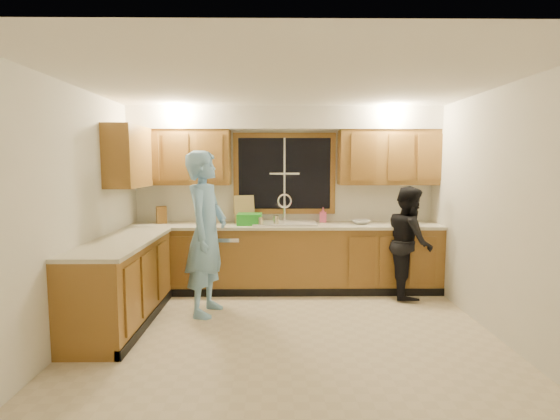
# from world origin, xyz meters

# --- Properties ---
(floor) EXTENTS (4.20, 4.20, 0.00)m
(floor) POSITION_xyz_m (0.00, 0.00, 0.00)
(floor) COLOR beige
(floor) RESTS_ON ground
(ceiling) EXTENTS (4.20, 4.20, 0.00)m
(ceiling) POSITION_xyz_m (0.00, 0.00, 2.50)
(ceiling) COLOR white
(wall_back) EXTENTS (4.20, 0.00, 4.20)m
(wall_back) POSITION_xyz_m (0.00, 1.90, 1.25)
(wall_back) COLOR silver
(wall_back) RESTS_ON ground
(wall_left) EXTENTS (0.00, 3.80, 3.80)m
(wall_left) POSITION_xyz_m (-2.10, 0.00, 1.25)
(wall_left) COLOR silver
(wall_left) RESTS_ON ground
(wall_right) EXTENTS (0.00, 3.80, 3.80)m
(wall_right) POSITION_xyz_m (2.10, 0.00, 1.25)
(wall_right) COLOR silver
(wall_right) RESTS_ON ground
(base_cabinets_back) EXTENTS (4.20, 0.60, 0.88)m
(base_cabinets_back) POSITION_xyz_m (0.00, 1.60, 0.44)
(base_cabinets_back) COLOR olive
(base_cabinets_back) RESTS_ON ground
(base_cabinets_left) EXTENTS (0.60, 1.90, 0.88)m
(base_cabinets_left) POSITION_xyz_m (-1.80, 0.35, 0.44)
(base_cabinets_left) COLOR olive
(base_cabinets_left) RESTS_ON ground
(countertop_back) EXTENTS (4.20, 0.63, 0.04)m
(countertop_back) POSITION_xyz_m (0.00, 1.58, 0.90)
(countertop_back) COLOR beige
(countertop_back) RESTS_ON base_cabinets_back
(countertop_left) EXTENTS (0.63, 1.90, 0.04)m
(countertop_left) POSITION_xyz_m (-1.79, 0.35, 0.90)
(countertop_left) COLOR beige
(countertop_left) RESTS_ON base_cabinets_left
(upper_cabinets_left) EXTENTS (1.35, 0.33, 0.75)m
(upper_cabinets_left) POSITION_xyz_m (-1.43, 1.73, 1.83)
(upper_cabinets_left) COLOR olive
(upper_cabinets_left) RESTS_ON wall_back
(upper_cabinets_right) EXTENTS (1.35, 0.33, 0.75)m
(upper_cabinets_right) POSITION_xyz_m (1.43, 1.73, 1.83)
(upper_cabinets_right) COLOR olive
(upper_cabinets_right) RESTS_ON wall_back
(upper_cabinets_return) EXTENTS (0.33, 0.90, 0.75)m
(upper_cabinets_return) POSITION_xyz_m (-1.94, 1.12, 1.83)
(upper_cabinets_return) COLOR olive
(upper_cabinets_return) RESTS_ON wall_left
(soffit) EXTENTS (4.20, 0.35, 0.30)m
(soffit) POSITION_xyz_m (0.00, 1.72, 2.35)
(soffit) COLOR white
(soffit) RESTS_ON wall_back
(window_frame) EXTENTS (1.44, 0.03, 1.14)m
(window_frame) POSITION_xyz_m (0.00, 1.89, 1.60)
(window_frame) COLOR black
(window_frame) RESTS_ON wall_back
(sink) EXTENTS (0.86, 0.52, 0.57)m
(sink) POSITION_xyz_m (0.00, 1.60, 0.86)
(sink) COLOR silver
(sink) RESTS_ON countertop_back
(dishwasher) EXTENTS (0.60, 0.56, 0.82)m
(dishwasher) POSITION_xyz_m (-0.85, 1.59, 0.41)
(dishwasher) COLOR silver
(dishwasher) RESTS_ON floor
(stove) EXTENTS (0.58, 0.75, 0.90)m
(stove) POSITION_xyz_m (-1.80, -0.22, 0.45)
(stove) COLOR silver
(stove) RESTS_ON floor
(man) EXTENTS (0.58, 0.77, 1.89)m
(man) POSITION_xyz_m (-0.93, 0.68, 0.94)
(man) COLOR #7BB7E9
(man) RESTS_ON floor
(woman) EXTENTS (0.61, 0.75, 1.45)m
(woman) POSITION_xyz_m (1.62, 1.30, 0.73)
(woman) COLOR black
(woman) RESTS_ON floor
(knife_block) EXTENTS (0.16, 0.15, 0.24)m
(knife_block) POSITION_xyz_m (-1.70, 1.70, 1.04)
(knife_block) COLOR brown
(knife_block) RESTS_ON countertop_back
(cutting_board) EXTENTS (0.30, 0.18, 0.38)m
(cutting_board) POSITION_xyz_m (-0.56, 1.75, 1.11)
(cutting_board) COLOR tan
(cutting_board) RESTS_ON countertop_back
(dish_crate) EXTENTS (0.33, 0.31, 0.15)m
(dish_crate) POSITION_xyz_m (-0.48, 1.55, 1.00)
(dish_crate) COLOR green
(dish_crate) RESTS_ON countertop_back
(soap_bottle) EXTENTS (0.10, 0.11, 0.21)m
(soap_bottle) POSITION_xyz_m (0.54, 1.79, 1.02)
(soap_bottle) COLOR #F35C8B
(soap_bottle) RESTS_ON countertop_back
(bowl) EXTENTS (0.29, 0.29, 0.06)m
(bowl) POSITION_xyz_m (1.03, 1.59, 0.95)
(bowl) COLOR silver
(bowl) RESTS_ON countertop_back
(can_left) EXTENTS (0.08, 0.08, 0.13)m
(can_left) POSITION_xyz_m (-0.32, 1.38, 0.98)
(can_left) COLOR beige
(can_left) RESTS_ON countertop_back
(can_right) EXTENTS (0.07, 0.07, 0.13)m
(can_right) POSITION_xyz_m (-0.12, 1.45, 0.99)
(can_right) COLOR beige
(can_right) RESTS_ON countertop_back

